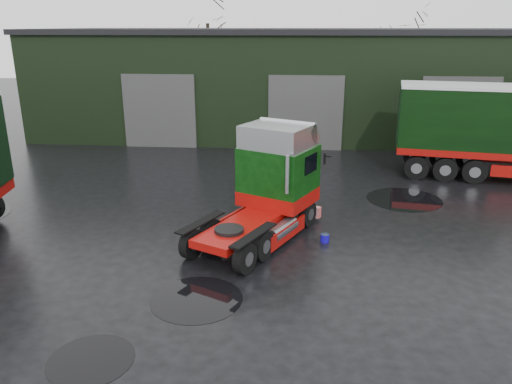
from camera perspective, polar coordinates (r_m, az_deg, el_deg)
ground at (r=14.56m, az=-1.88°, el=-8.01°), size 100.00×100.00×0.00m
warehouse at (r=33.11m, az=5.61°, el=12.66°), size 32.40×12.40×6.30m
hero_tractor at (r=15.28m, az=-0.27°, el=0.45°), size 4.68×6.15×3.52m
wash_bucket at (r=15.93m, az=7.87°, el=-5.25°), size 0.35×0.35×0.26m
tree_back_a at (r=43.63m, az=-5.48°, el=16.16°), size 4.40×4.40×9.50m
tree_back_b at (r=43.85m, az=16.33°, el=14.23°), size 4.40×4.40×7.50m
puddle_0 at (r=12.84m, az=-6.81°, el=-12.05°), size 2.33×2.33×0.01m
puddle_1 at (r=20.44m, az=16.58°, el=-0.81°), size 2.92×2.92×0.01m
puddle_4 at (r=11.28m, az=-18.34°, el=-17.76°), size 1.78×1.78×0.01m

